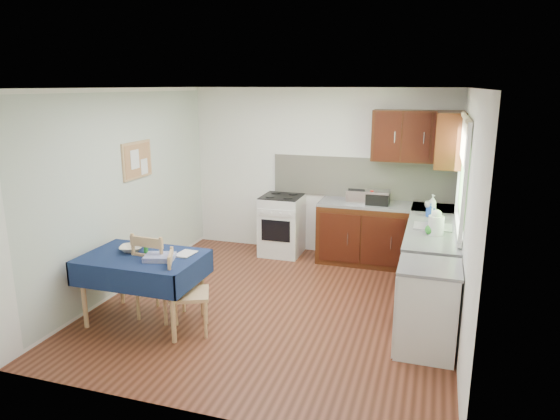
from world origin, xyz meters
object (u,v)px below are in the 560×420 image
(sandwich_press, at_px, (377,197))
(dish_rack, at_px, (433,226))
(dining_table, at_px, (143,265))
(chair_near, at_px, (185,290))
(chair_far, at_px, (157,273))
(kettle, at_px, (436,224))
(toaster, at_px, (356,197))

(sandwich_press, height_order, dish_rack, dish_rack)
(sandwich_press, bearing_deg, dish_rack, -63.70)
(dining_table, height_order, chair_near, chair_near)
(dining_table, bearing_deg, chair_near, 1.71)
(dining_table, height_order, dish_rack, dish_rack)
(chair_far, xyz_separation_m, dish_rack, (2.85, 1.43, 0.40))
(dining_table, distance_m, kettle, 3.26)
(toaster, relative_size, kettle, 0.95)
(dining_table, distance_m, chair_far, 0.20)
(sandwich_press, relative_size, kettle, 1.13)
(sandwich_press, bearing_deg, chair_far, -140.67)
(dining_table, distance_m, toaster, 3.17)
(toaster, bearing_deg, sandwich_press, 12.87)
(dining_table, distance_m, chair_near, 0.58)
(kettle, bearing_deg, dining_table, -156.83)
(kettle, bearing_deg, sandwich_press, 121.54)
(sandwich_press, bearing_deg, kettle, -68.96)
(chair_near, distance_m, toaster, 2.98)
(chair_far, relative_size, sandwich_press, 3.03)
(chair_far, distance_m, chair_near, 0.50)
(dining_table, bearing_deg, dish_rack, 39.09)
(chair_near, relative_size, toaster, 3.24)
(dish_rack, xyz_separation_m, kettle, (0.03, -0.28, 0.10))
(sandwich_press, distance_m, dish_rack, 1.29)
(toaster, bearing_deg, dining_table, -125.34)
(dining_table, distance_m, sandwich_press, 3.39)
(toaster, xyz_separation_m, dish_rack, (1.06, -0.97, -0.07))
(dining_table, bearing_deg, sandwich_press, 61.25)
(chair_far, relative_size, toaster, 3.61)
(chair_far, height_order, toaster, toaster)
(dish_rack, bearing_deg, toaster, 140.45)
(chair_far, relative_size, dish_rack, 2.30)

